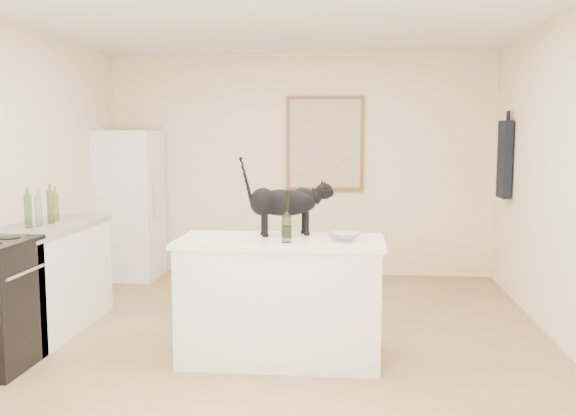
# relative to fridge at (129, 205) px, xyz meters

# --- Properties ---
(floor) EXTENTS (5.50, 5.50, 0.00)m
(floor) POSITION_rel_fridge_xyz_m (1.95, -2.35, -0.85)
(floor) COLOR #A68558
(floor) RESTS_ON ground
(ceiling) EXTENTS (5.50, 5.50, 0.00)m
(ceiling) POSITION_rel_fridge_xyz_m (1.95, -2.35, 1.75)
(ceiling) COLOR white
(ceiling) RESTS_ON ground
(wall_back) EXTENTS (4.50, 0.00, 4.50)m
(wall_back) POSITION_rel_fridge_xyz_m (1.95, 0.40, 0.45)
(wall_back) COLOR #F5E4BE
(wall_back) RESTS_ON ground
(wall_front) EXTENTS (4.50, 0.00, 4.50)m
(wall_front) POSITION_rel_fridge_xyz_m (1.95, -5.10, 0.45)
(wall_front) COLOR #F5E4BE
(wall_front) RESTS_ON ground
(island_base) EXTENTS (1.44, 0.67, 0.86)m
(island_base) POSITION_rel_fridge_xyz_m (2.05, -2.55, -0.42)
(island_base) COLOR white
(island_base) RESTS_ON floor
(island_top) EXTENTS (1.50, 0.70, 0.04)m
(island_top) POSITION_rel_fridge_xyz_m (2.05, -2.55, 0.03)
(island_top) COLOR white
(island_top) RESTS_ON island_base
(left_cabinets) EXTENTS (0.60, 1.40, 0.86)m
(left_cabinets) POSITION_rel_fridge_xyz_m (0.00, -2.05, -0.42)
(left_cabinets) COLOR white
(left_cabinets) RESTS_ON floor
(left_countertop) EXTENTS (0.62, 1.44, 0.04)m
(left_countertop) POSITION_rel_fridge_xyz_m (0.00, -2.05, 0.03)
(left_countertop) COLOR gray
(left_countertop) RESTS_ON left_cabinets
(fridge) EXTENTS (0.68, 0.68, 1.70)m
(fridge) POSITION_rel_fridge_xyz_m (0.00, 0.00, 0.00)
(fridge) COLOR white
(fridge) RESTS_ON floor
(artwork_frame) EXTENTS (0.90, 0.03, 1.10)m
(artwork_frame) POSITION_rel_fridge_xyz_m (2.25, 0.37, 0.70)
(artwork_frame) COLOR brown
(artwork_frame) RESTS_ON wall_back
(artwork_canvas) EXTENTS (0.82, 0.00, 1.02)m
(artwork_canvas) POSITION_rel_fridge_xyz_m (2.25, 0.35, 0.70)
(artwork_canvas) COLOR beige
(artwork_canvas) RESTS_ON wall_back
(hanging_garment) EXTENTS (0.08, 0.34, 0.80)m
(hanging_garment) POSITION_rel_fridge_xyz_m (4.14, -0.30, 0.55)
(hanging_garment) COLOR black
(hanging_garment) RESTS_ON wall_right
(black_cat) EXTENTS (0.66, 0.38, 0.44)m
(black_cat) POSITION_rel_fridge_xyz_m (2.06, -2.38, 0.27)
(black_cat) COLOR black
(black_cat) RESTS_ON island_top
(wine_bottle) EXTENTS (0.08, 0.08, 0.32)m
(wine_bottle) POSITION_rel_fridge_xyz_m (2.11, -2.70, 0.21)
(wine_bottle) COLOR #315120
(wine_bottle) RESTS_ON island_top
(glass_bowl) EXTENTS (0.27, 0.27, 0.06)m
(glass_bowl) POSITION_rel_fridge_xyz_m (2.51, -2.60, 0.08)
(glass_bowl) COLOR silver
(glass_bowl) RESTS_ON island_top
(fridge_paper) EXTENTS (0.03, 0.12, 0.16)m
(fridge_paper) POSITION_rel_fridge_xyz_m (0.34, 0.08, 0.50)
(fridge_paper) COLOR white
(fridge_paper) RESTS_ON fridge
(counter_bottle_cluster) EXTENTS (0.12, 0.50, 0.28)m
(counter_bottle_cluster) POSITION_rel_fridge_xyz_m (-0.02, -2.01, 0.18)
(counter_bottle_cluster) COLOR brown
(counter_bottle_cluster) RESTS_ON left_countertop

